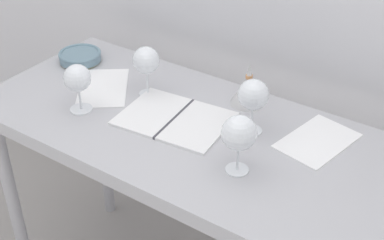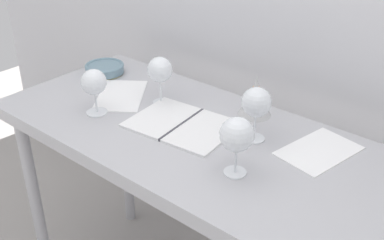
# 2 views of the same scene
# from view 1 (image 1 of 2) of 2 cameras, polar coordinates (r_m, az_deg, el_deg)

# --- Properties ---
(steel_counter) EXTENTS (1.40, 0.65, 0.90)m
(steel_counter) POSITION_cam_1_polar(r_m,az_deg,el_deg) (1.80, -0.99, -3.21)
(steel_counter) COLOR #ADADB2
(steel_counter) RESTS_ON ground_plane
(wine_glass_far_right) EXTENTS (0.10, 0.10, 0.18)m
(wine_glass_far_right) POSITION_cam_1_polar(r_m,az_deg,el_deg) (1.64, 6.49, 2.54)
(wine_glass_far_right) COLOR white
(wine_glass_far_right) RESTS_ON steel_counter
(wine_glass_near_right) EXTENTS (0.10, 0.10, 0.18)m
(wine_glass_near_right) POSITION_cam_1_polar(r_m,az_deg,el_deg) (1.47, 4.99, -1.50)
(wine_glass_near_right) COLOR white
(wine_glass_near_right) RESTS_ON steel_counter
(wine_glass_far_left) EXTENTS (0.09, 0.09, 0.18)m
(wine_glass_far_left) POSITION_cam_1_polar(r_m,az_deg,el_deg) (1.84, -4.87, 6.21)
(wine_glass_far_left) COLOR white
(wine_glass_far_left) RESTS_ON steel_counter
(wine_glass_near_left) EXTENTS (0.09, 0.09, 0.17)m
(wine_glass_near_left) POSITION_cam_1_polar(r_m,az_deg,el_deg) (1.79, -12.01, 4.21)
(wine_glass_near_left) COLOR white
(wine_glass_near_left) RESTS_ON steel_counter
(open_notebook) EXTENTS (0.37, 0.29, 0.01)m
(open_notebook) POSITION_cam_1_polar(r_m,az_deg,el_deg) (1.75, -1.84, 0.15)
(open_notebook) COLOR white
(open_notebook) RESTS_ON steel_counter
(tasting_sheet_upper) EXTENTS (0.21, 0.28, 0.00)m
(tasting_sheet_upper) POSITION_cam_1_polar(r_m,az_deg,el_deg) (1.70, 13.12, -2.13)
(tasting_sheet_upper) COLOR white
(tasting_sheet_upper) RESTS_ON steel_counter
(tasting_sheet_lower) EXTENTS (0.30, 0.32, 0.00)m
(tasting_sheet_lower) POSITION_cam_1_polar(r_m,az_deg,el_deg) (1.96, -9.37, 3.41)
(tasting_sheet_lower) COLOR white
(tasting_sheet_lower) RESTS_ON steel_counter
(tasting_bowl) EXTENTS (0.16, 0.16, 0.04)m
(tasting_bowl) POSITION_cam_1_polar(r_m,az_deg,el_deg) (2.14, -11.74, 6.60)
(tasting_bowl) COLOR #DBCC66
(tasting_bowl) RESTS_ON steel_counter
(decanter_funnel) EXTENTS (0.12, 0.12, 0.15)m
(decanter_funnel) POSITION_cam_1_polar(r_m,az_deg,el_deg) (1.83, 5.96, 3.12)
(decanter_funnel) COLOR #B9B9B9
(decanter_funnel) RESTS_ON steel_counter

